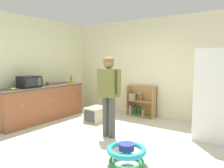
{
  "coord_description": "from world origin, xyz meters",
  "views": [
    {
      "loc": [
        2.39,
        -3.14,
        1.55
      ],
      "look_at": [
        -0.02,
        0.36,
        1.08
      ],
      "focal_mm": 34.0,
      "sensor_mm": 36.0,
      "label": 1
    }
  ],
  "objects_px": {
    "green_glass_bottle": "(42,82)",
    "microwave": "(29,82)",
    "standing_person": "(109,89)",
    "blue_cup": "(36,84)",
    "kitchen_counter": "(42,103)",
    "banana_bunch": "(14,89)",
    "amber_bottle": "(71,80)",
    "orange_cup": "(70,82)",
    "pet_carrier": "(96,114)",
    "bookshelf": "(140,103)",
    "baby_walker": "(126,154)",
    "refrigerator": "(216,95)",
    "red_cup": "(48,84)"
  },
  "relations": [
    {
      "from": "pet_carrier",
      "to": "microwave",
      "type": "distance_m",
      "value": 1.85
    },
    {
      "from": "bookshelf",
      "to": "orange_cup",
      "type": "xyz_separation_m",
      "value": [
        -1.69,
        -1.05,
        0.58
      ]
    },
    {
      "from": "baby_walker",
      "to": "green_glass_bottle",
      "type": "height_order",
      "value": "green_glass_bottle"
    },
    {
      "from": "baby_walker",
      "to": "amber_bottle",
      "type": "distance_m",
      "value": 3.58
    },
    {
      "from": "refrigerator",
      "to": "red_cup",
      "type": "distance_m",
      "value": 4.02
    },
    {
      "from": "green_glass_bottle",
      "to": "red_cup",
      "type": "distance_m",
      "value": 0.17
    },
    {
      "from": "pet_carrier",
      "to": "blue_cup",
      "type": "xyz_separation_m",
      "value": [
        -1.37,
        -0.77,
        0.77
      ]
    },
    {
      "from": "standing_person",
      "to": "microwave",
      "type": "height_order",
      "value": "standing_person"
    },
    {
      "from": "banana_bunch",
      "to": "amber_bottle",
      "type": "xyz_separation_m",
      "value": [
        -0.05,
        1.81,
        0.07
      ]
    },
    {
      "from": "kitchen_counter",
      "to": "blue_cup",
      "type": "distance_m",
      "value": 0.52
    },
    {
      "from": "green_glass_bottle",
      "to": "orange_cup",
      "type": "bearing_deg",
      "value": 75.91
    },
    {
      "from": "kitchen_counter",
      "to": "amber_bottle",
      "type": "height_order",
      "value": "amber_bottle"
    },
    {
      "from": "standing_person",
      "to": "microwave",
      "type": "relative_size",
      "value": 3.4
    },
    {
      "from": "microwave",
      "to": "orange_cup",
      "type": "bearing_deg",
      "value": 78.62
    },
    {
      "from": "standing_person",
      "to": "pet_carrier",
      "type": "distance_m",
      "value": 1.44
    },
    {
      "from": "baby_walker",
      "to": "green_glass_bottle",
      "type": "bearing_deg",
      "value": 164.86
    },
    {
      "from": "bookshelf",
      "to": "amber_bottle",
      "type": "distance_m",
      "value": 2.12
    },
    {
      "from": "bookshelf",
      "to": "microwave",
      "type": "height_order",
      "value": "microwave"
    },
    {
      "from": "refrigerator",
      "to": "red_cup",
      "type": "relative_size",
      "value": 18.74
    },
    {
      "from": "refrigerator",
      "to": "pet_carrier",
      "type": "bearing_deg",
      "value": -173.06
    },
    {
      "from": "refrigerator",
      "to": "pet_carrier",
      "type": "distance_m",
      "value": 2.84
    },
    {
      "from": "orange_cup",
      "to": "standing_person",
      "type": "bearing_deg",
      "value": -22.54
    },
    {
      "from": "microwave",
      "to": "blue_cup",
      "type": "height_order",
      "value": "microwave"
    },
    {
      "from": "kitchen_counter",
      "to": "green_glass_bottle",
      "type": "xyz_separation_m",
      "value": [
        0.02,
        -0.0,
        0.55
      ]
    },
    {
      "from": "kitchen_counter",
      "to": "green_glass_bottle",
      "type": "relative_size",
      "value": 9.71
    },
    {
      "from": "kitchen_counter",
      "to": "red_cup",
      "type": "xyz_separation_m",
      "value": [
        0.03,
        0.17,
        0.5
      ]
    },
    {
      "from": "bookshelf",
      "to": "orange_cup",
      "type": "relative_size",
      "value": 8.95
    },
    {
      "from": "green_glass_bottle",
      "to": "microwave",
      "type": "bearing_deg",
      "value": -95.25
    },
    {
      "from": "kitchen_counter",
      "to": "refrigerator",
      "type": "bearing_deg",
      "value": 14.9
    },
    {
      "from": "refrigerator",
      "to": "orange_cup",
      "type": "xyz_separation_m",
      "value": [
        -3.74,
        -0.27,
        0.06
      ]
    },
    {
      "from": "kitchen_counter",
      "to": "banana_bunch",
      "type": "height_order",
      "value": "banana_bunch"
    },
    {
      "from": "refrigerator",
      "to": "red_cup",
      "type": "height_order",
      "value": "refrigerator"
    },
    {
      "from": "refrigerator",
      "to": "bookshelf",
      "type": "bearing_deg",
      "value": 159.15
    },
    {
      "from": "orange_cup",
      "to": "amber_bottle",
      "type": "bearing_deg",
      "value": 126.18
    },
    {
      "from": "standing_person",
      "to": "green_glass_bottle",
      "type": "relative_size",
      "value": 6.63
    },
    {
      "from": "red_cup",
      "to": "microwave",
      "type": "bearing_deg",
      "value": -95.08
    },
    {
      "from": "green_glass_bottle",
      "to": "amber_bottle",
      "type": "relative_size",
      "value": 1.0
    },
    {
      "from": "amber_bottle",
      "to": "orange_cup",
      "type": "xyz_separation_m",
      "value": [
        0.15,
        -0.21,
        -0.05
      ]
    },
    {
      "from": "refrigerator",
      "to": "red_cup",
      "type": "xyz_separation_m",
      "value": [
        -3.92,
        -0.89,
        0.06
      ]
    },
    {
      "from": "microwave",
      "to": "banana_bunch",
      "type": "xyz_separation_m",
      "value": [
        0.12,
        -0.47,
        -0.11
      ]
    },
    {
      "from": "pet_carrier",
      "to": "orange_cup",
      "type": "relative_size",
      "value": 5.81
    },
    {
      "from": "standing_person",
      "to": "blue_cup",
      "type": "bearing_deg",
      "value": -179.33
    },
    {
      "from": "blue_cup",
      "to": "baby_walker",
      "type": "bearing_deg",
      "value": -13.52
    },
    {
      "from": "amber_bottle",
      "to": "red_cup",
      "type": "height_order",
      "value": "amber_bottle"
    },
    {
      "from": "pet_carrier",
      "to": "microwave",
      "type": "bearing_deg",
      "value": -139.03
    },
    {
      "from": "kitchen_counter",
      "to": "blue_cup",
      "type": "relative_size",
      "value": 25.14
    },
    {
      "from": "blue_cup",
      "to": "red_cup",
      "type": "height_order",
      "value": "same"
    },
    {
      "from": "blue_cup",
      "to": "kitchen_counter",
      "type": "bearing_deg",
      "value": 18.53
    },
    {
      "from": "amber_bottle",
      "to": "blue_cup",
      "type": "relative_size",
      "value": 2.59
    },
    {
      "from": "green_glass_bottle",
      "to": "orange_cup",
      "type": "distance_m",
      "value": 0.81
    }
  ]
}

